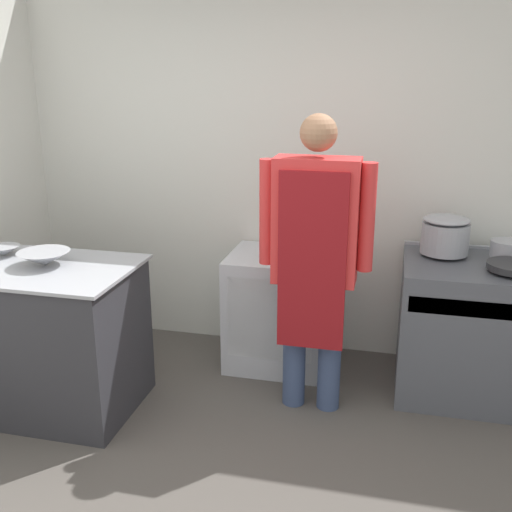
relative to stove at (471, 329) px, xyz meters
name	(u,v)px	position (x,y,z in m)	size (l,w,h in m)	color
wall_back	(277,168)	(-1.36, 0.45, 0.91)	(8.00, 0.05, 2.70)	silver
prep_counter	(41,337)	(-2.58, -0.79, 0.02)	(1.19, 0.76, 0.92)	#2D2D33
stove	(471,329)	(0.00, 0.00, 0.00)	(0.89, 0.74, 0.89)	#4C4F56
fridge_unit	(278,310)	(-1.28, 0.10, -0.03)	(0.68, 0.59, 0.81)	silver
person_cook	(315,248)	(-0.96, -0.42, 0.59)	(0.67, 0.24, 1.80)	#38476B
mixing_bowl	(44,258)	(-2.51, -0.76, 0.52)	(0.31, 0.31, 0.09)	#9EA0A8
small_bowl	(4,251)	(-2.87, -0.64, 0.51)	(0.20, 0.20, 0.06)	#9EA0A8
stock_pot	(445,234)	(-0.20, 0.13, 0.58)	(0.30, 0.30, 0.25)	#9EA0A8
sauce_pot	(507,249)	(0.18, 0.13, 0.51)	(0.20, 0.20, 0.11)	#9EA0A8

